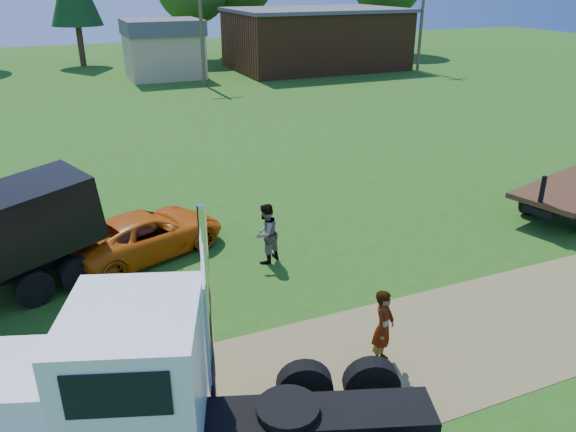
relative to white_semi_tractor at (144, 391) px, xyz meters
name	(u,v)px	position (x,y,z in m)	size (l,w,h in m)	color
ground	(363,366)	(4.75, 0.86, -1.58)	(140.00, 140.00, 0.00)	#265211
dirt_track	(363,366)	(4.75, 0.86, -1.58)	(120.00, 4.20, 0.01)	brown
white_semi_tractor	(144,391)	(0.00, 0.00, 0.00)	(7.80, 4.71, 4.64)	black
orange_pickup	(146,234)	(1.40, 8.21, -0.91)	(2.23, 4.84, 1.35)	#CA5709
spectator_a	(383,327)	(5.20, 0.85, -0.69)	(0.65, 0.43, 1.79)	#999999
spectator_b	(266,234)	(4.57, 6.31, -0.67)	(0.89, 0.70, 1.84)	#999999
brick_building	(315,38)	(22.75, 40.86, 1.08)	(15.40, 10.40, 5.30)	brown
tan_shed	(164,48)	(8.75, 40.86, 0.84)	(6.20, 5.40, 4.70)	tan
utility_poles	(201,22)	(10.75, 35.86, 3.13)	(42.20, 0.28, 9.00)	brown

